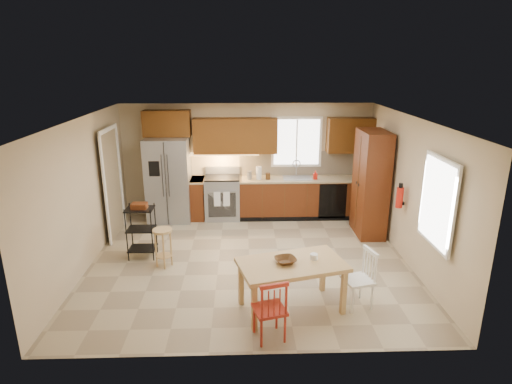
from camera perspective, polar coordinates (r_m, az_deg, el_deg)
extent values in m
plane|color=tan|center=(7.64, -0.90, -9.17)|extent=(5.50, 5.50, 0.00)
cube|color=silver|center=(6.90, -1.00, 9.75)|extent=(5.50, 5.00, 0.02)
cube|color=#CCB793|center=(9.58, -1.21, 4.31)|extent=(5.50, 0.02, 2.50)
cube|color=#CCB793|center=(4.85, -0.43, -9.15)|extent=(5.50, 0.02, 2.50)
cube|color=#CCB793|center=(7.64, -22.04, -0.39)|extent=(0.02, 5.00, 2.50)
cube|color=#CCB793|center=(7.72, 19.92, 0.02)|extent=(0.02, 5.00, 2.50)
cube|color=gray|center=(9.44, -11.55, 1.62)|extent=(0.92, 0.75, 1.82)
cube|color=gray|center=(9.50, -4.47, -0.80)|extent=(0.76, 0.63, 0.92)
cube|color=#572610|center=(9.56, -7.76, -0.86)|extent=(0.30, 0.60, 0.90)
cube|color=#572610|center=(9.61, 6.56, -0.72)|extent=(2.92, 0.60, 0.90)
cube|color=black|center=(9.44, 10.17, -1.22)|extent=(0.60, 0.02, 0.78)
cube|color=beige|center=(9.69, 6.46, 3.89)|extent=(2.92, 0.03, 0.55)
cube|color=#5D320F|center=(9.39, -11.79, 8.96)|extent=(1.00, 0.35, 0.55)
cube|color=#5D320F|center=(9.30, -2.77, 7.50)|extent=(1.80, 0.35, 0.75)
cube|color=#5D320F|center=(9.59, 12.46, 7.42)|extent=(1.00, 0.35, 0.75)
cube|color=white|center=(9.56, 5.43, 6.65)|extent=(1.12, 0.04, 1.12)
cube|color=gray|center=(9.47, 5.50, 1.63)|extent=(0.62, 0.46, 0.16)
cube|color=#FFBF66|center=(9.36, -4.58, 5.07)|extent=(1.60, 0.30, 0.01)
imported|color=red|center=(9.39, 7.91, 2.27)|extent=(0.09, 0.09, 0.19)
cylinder|color=white|center=(9.30, 0.37, 2.57)|extent=(0.12, 0.12, 0.28)
cylinder|color=gray|center=(9.31, -0.86, 2.27)|extent=(0.11, 0.11, 0.18)
cylinder|color=#523315|center=(9.30, 1.61, 2.12)|extent=(0.10, 0.10, 0.14)
cube|color=#572610|center=(8.75, 15.04, 1.08)|extent=(0.50, 0.95, 2.10)
cylinder|color=red|center=(7.85, 18.61, -0.71)|extent=(0.12, 0.12, 0.36)
cube|color=white|center=(6.63, 23.08, -1.30)|extent=(0.04, 1.02, 1.32)
cube|color=#8C7A59|center=(8.85, -18.65, 0.94)|extent=(0.04, 0.95, 2.10)
imported|color=#523315|center=(5.99, 3.94, -9.46)|extent=(0.36, 0.36, 0.07)
cylinder|color=white|center=(6.11, 7.72, -8.72)|extent=(0.12, 0.12, 0.11)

